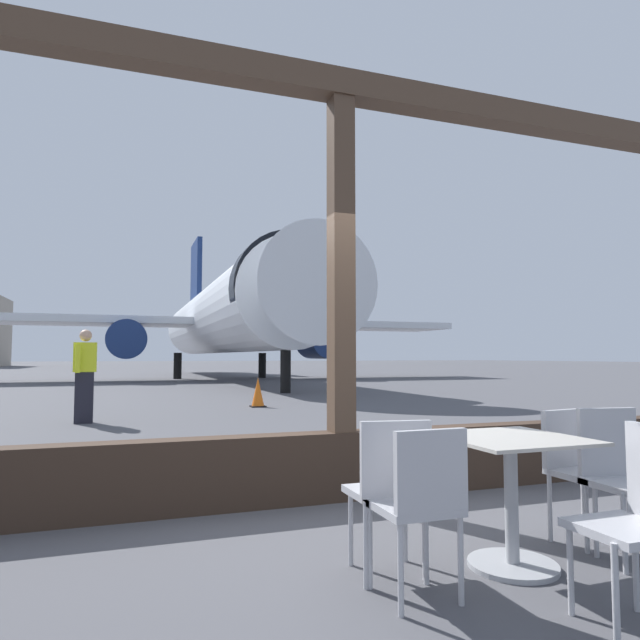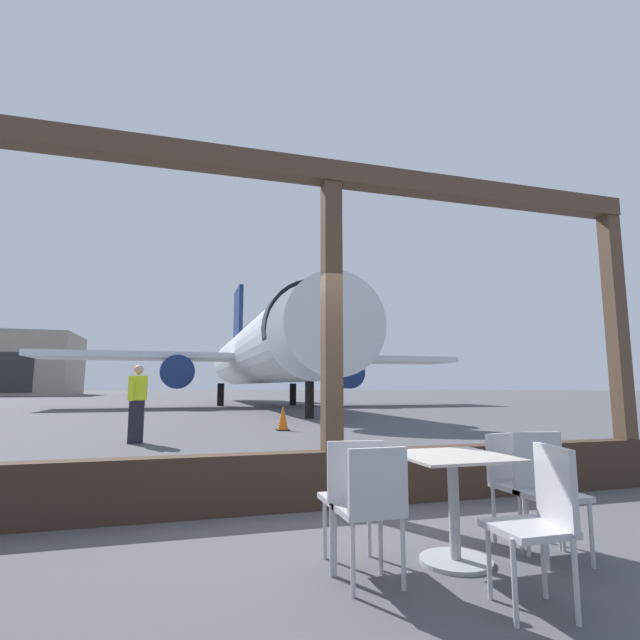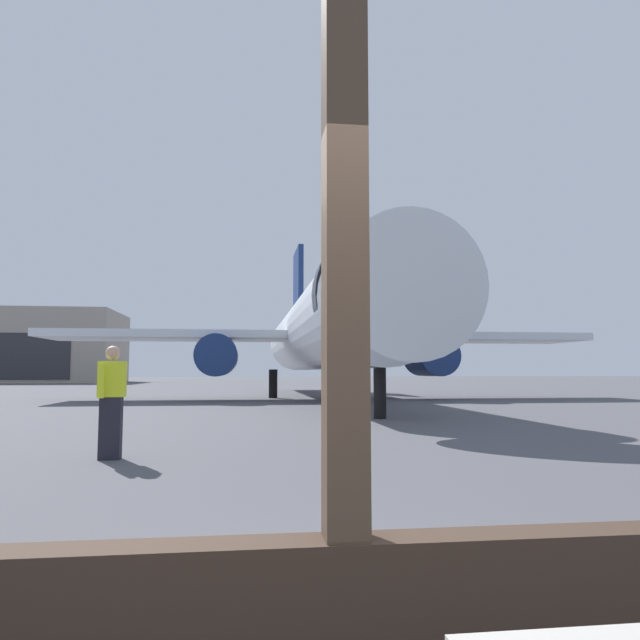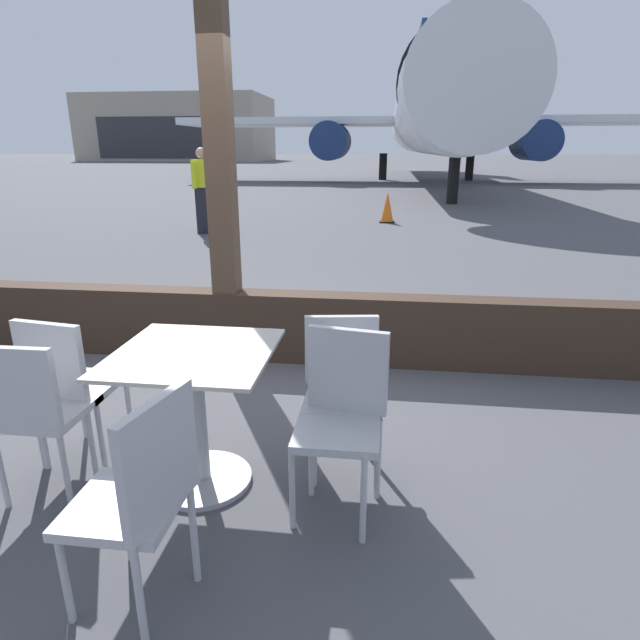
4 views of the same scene
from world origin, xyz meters
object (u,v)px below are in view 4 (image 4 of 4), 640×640
object	(u,v)px
cafe_chair_window_left	(68,379)
airplane	(431,115)
ground_crew_worker	(203,190)
cafe_chair_aisle_left	(34,406)
cafe_chair_aisle_right	(142,490)
distant_hangar	(180,129)
dining_table	(198,409)
cafe_chair_window_right	(342,382)
cafe_chair_side_extra	(342,407)
traffic_cone	(387,208)

from	to	relation	value
cafe_chair_window_left	airplane	xyz separation A→B (m)	(3.77, 27.31, 2.82)
airplane	ground_crew_worker	distance (m)	19.96
cafe_chair_aisle_left	ground_crew_worker	size ratio (longest dim) A/B	0.50
cafe_chair_aisle_right	distant_hangar	size ratio (longest dim) A/B	0.04
dining_table	cafe_chair_aisle_left	world-z (taller)	cafe_chair_aisle_left
cafe_chair_window_right	ground_crew_worker	size ratio (longest dim) A/B	0.50
cafe_chair_window_left	cafe_chair_window_right	world-z (taller)	cafe_chair_window_left
cafe_chair_side_extra	airplane	bearing A→B (deg)	85.29
cafe_chair_side_extra	ground_crew_worker	distance (m)	9.29
cafe_chair_side_extra	airplane	distance (m)	27.69
cafe_chair_side_extra	traffic_cone	world-z (taller)	cafe_chair_side_extra
dining_table	ground_crew_worker	bearing A→B (deg)	108.71
cafe_chair_window_left	distant_hangar	world-z (taller)	distant_hangar
cafe_chair_aisle_left	ground_crew_worker	distance (m)	8.97
cafe_chair_aisle_right	ground_crew_worker	size ratio (longest dim) A/B	0.53
cafe_chair_side_extra	distant_hangar	size ratio (longest dim) A/B	0.04
dining_table	distant_hangar	world-z (taller)	distant_hangar
distant_hangar	cafe_chair_aisle_left	bearing A→B (deg)	-69.28
airplane	cafe_chair_aisle_left	bearing A→B (deg)	-97.74
cafe_chair_aisle_right	ground_crew_worker	distance (m)	9.75
cafe_chair_window_left	cafe_chair_aisle_right	distance (m)	1.22
cafe_chair_side_extra	distant_hangar	bearing A→B (deg)	111.76
distant_hangar	cafe_chair_window_right	bearing A→B (deg)	-68.18
cafe_chair_aisle_left	ground_crew_worker	xyz separation A→B (m)	(-2.13, 8.71, 0.37)
traffic_cone	distant_hangar	size ratio (longest dim) A/B	0.03
cafe_chair_side_extra	airplane	size ratio (longest dim) A/B	0.03
airplane	distant_hangar	bearing A→B (deg)	124.18
ground_crew_worker	traffic_cone	world-z (taller)	ground_crew_worker
ground_crew_worker	cafe_chair_window_left	bearing A→B (deg)	-75.85
cafe_chair_side_extra	cafe_chair_window_right	bearing A→B (deg)	94.80
ground_crew_worker	distant_hangar	size ratio (longest dim) A/B	0.07
ground_crew_worker	distant_hangar	xyz separation A→B (m)	(-26.18, 66.12, 3.44)
cafe_chair_window_right	cafe_chair_window_left	bearing A→B (deg)	-173.92
cafe_chair_window_left	cafe_chair_side_extra	xyz separation A→B (m)	(1.51, -0.15, 0.01)
cafe_chair_side_extra	ground_crew_worker	bearing A→B (deg)	112.98
cafe_chair_aisle_right	dining_table	bearing A→B (deg)	95.83
dining_table	cafe_chair_side_extra	xyz separation A→B (m)	(0.76, -0.07, 0.10)
cafe_chair_window_left	cafe_chair_side_extra	bearing A→B (deg)	-5.71
cafe_chair_aisle_right	distant_hangar	xyz separation A→B (m)	(-29.13, 75.40, 3.80)
cafe_chair_window_right	cafe_chair_side_extra	xyz separation A→B (m)	(0.03, -0.31, 0.01)
airplane	distant_hangar	distance (m)	57.07
traffic_cone	cafe_chair_aisle_left	bearing A→B (deg)	-98.78
ground_crew_worker	distant_hangar	bearing A→B (deg)	111.60
cafe_chair_window_left	ground_crew_worker	xyz separation A→B (m)	(-2.12, 8.39, 0.37)
cafe_chair_window_right	traffic_cone	bearing A→B (deg)	88.82
cafe_chair_side_extra	distant_hangar	world-z (taller)	distant_hangar
cafe_chair_window_left	dining_table	bearing A→B (deg)	-5.79
airplane	dining_table	bearing A→B (deg)	-96.29
cafe_chair_aisle_left	traffic_cone	bearing A→B (deg)	81.22
ground_crew_worker	cafe_chair_aisle_right	bearing A→B (deg)	-72.35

